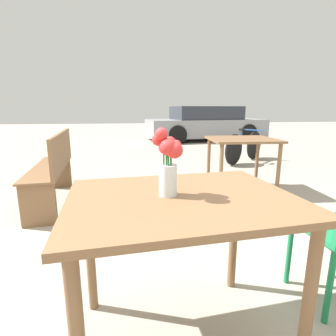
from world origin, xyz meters
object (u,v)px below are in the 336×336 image
object	(u,v)px
bench_near	(55,166)
table_back	(242,146)
bicycle	(245,147)
flower_vase	(168,163)
parked_car	(205,124)
table_front	(182,218)

from	to	relation	value
bench_near	table_back	bearing A→B (deg)	3.22
table_back	bicycle	size ratio (longest dim) A/B	0.75
bench_near	table_back	distance (m)	2.41
flower_vase	bench_near	world-z (taller)	flower_vase
table_back	parked_car	world-z (taller)	parked_car
table_front	table_back	xyz separation A→B (m)	(1.29, 2.28, -0.02)
table_front	table_back	distance (m)	2.62
flower_vase	parked_car	size ratio (longest dim) A/B	0.07
table_front	flower_vase	xyz separation A→B (m)	(-0.06, 0.01, 0.25)
table_front	parked_car	distance (m)	8.72
table_front	bench_near	world-z (taller)	bench_near
table_front	bicycle	xyz separation A→B (m)	(2.23, 4.22, -0.31)
table_back	table_front	bearing A→B (deg)	-119.50
table_back	bicycle	bearing A→B (deg)	64.26
bicycle	bench_near	bearing A→B (deg)	-148.14
bench_near	bicycle	size ratio (longest dim) A/B	1.22
bench_near	table_front	bearing A→B (deg)	-62.61
table_front	flower_vase	world-z (taller)	flower_vase
bicycle	table_front	bearing A→B (deg)	-117.80
flower_vase	bicycle	bearing A→B (deg)	61.51
flower_vase	bicycle	size ratio (longest dim) A/B	0.24
bench_near	parked_car	bearing A→B (deg)	59.52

